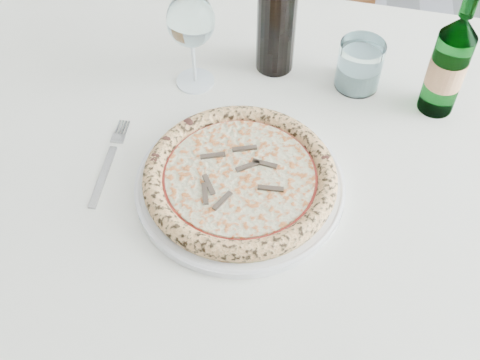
{
  "coord_description": "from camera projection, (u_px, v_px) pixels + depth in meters",
  "views": [
    {
      "loc": [
        0.29,
        -0.88,
        1.51
      ],
      "look_at": [
        0.19,
        -0.3,
        0.78
      ],
      "focal_mm": 45.0,
      "sensor_mm": 36.0,
      "label": 1
    }
  ],
  "objects": [
    {
      "name": "floor",
      "position": [
        191.0,
        263.0,
        1.76
      ],
      "size": [
        5.0,
        6.0,
        0.02
      ],
      "primitive_type": "cube",
      "color": "gray",
      "rests_on": "ground"
    },
    {
      "name": "fork",
      "position": [
        108.0,
        164.0,
        0.99
      ],
      "size": [
        0.02,
        0.18,
        0.0
      ],
      "color": "#989898",
      "rests_on": "dining_table"
    },
    {
      "name": "tumbler",
      "position": [
        359.0,
        68.0,
        1.08
      ],
      "size": [
        0.08,
        0.08,
        0.09
      ],
      "color": "white",
      "rests_on": "dining_table"
    },
    {
      "name": "dining_table",
      "position": [
        249.0,
        174.0,
        1.09
      ],
      "size": [
        1.58,
        1.0,
        0.76
      ],
      "color": "brown",
      "rests_on": "floor"
    },
    {
      "name": "wine_glass",
      "position": [
        191.0,
        23.0,
        1.01
      ],
      "size": [
        0.08,
        0.08,
        0.18
      ],
      "color": "white",
      "rests_on": "dining_table"
    },
    {
      "name": "beer_bottle",
      "position": [
        449.0,
        65.0,
        1.0
      ],
      "size": [
        0.06,
        0.06,
        0.24
      ],
      "color": "#357D42",
      "rests_on": "dining_table"
    },
    {
      "name": "wine_bottle",
      "position": [
        277.0,
        11.0,
        1.05
      ],
      "size": [
        0.07,
        0.07,
        0.29
      ],
      "color": "black",
      "rests_on": "dining_table"
    },
    {
      "name": "plate",
      "position": [
        240.0,
        184.0,
        0.95
      ],
      "size": [
        0.33,
        0.33,
        0.02
      ],
      "color": "white",
      "rests_on": "dining_table"
    },
    {
      "name": "pizza",
      "position": [
        240.0,
        177.0,
        0.94
      ],
      "size": [
        0.3,
        0.3,
        0.03
      ],
      "color": "tan",
      "rests_on": "plate"
    }
  ]
}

